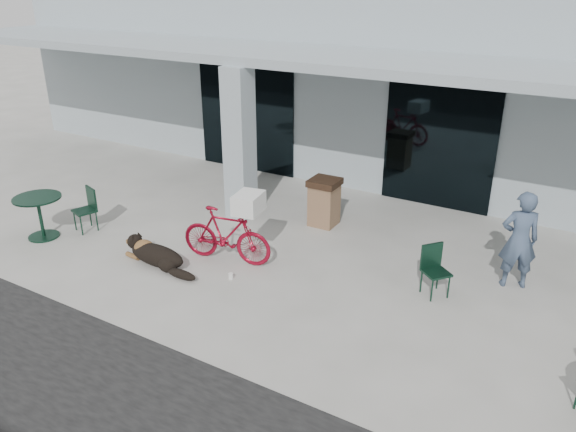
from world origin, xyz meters
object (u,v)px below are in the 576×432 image
Objects in this scene: cafe_chair_near at (84,210)px; cafe_chair_far_a at (436,272)px; person at (519,240)px; dog at (157,254)px; trash_receptacle at (324,202)px; cafe_table_near at (41,217)px; bicycle at (226,235)px.

cafe_chair_near reaches higher than cafe_chair_far_a.
person is (7.75, 2.10, 0.39)m from cafe_chair_near.
dog is 3.53m from trash_receptacle.
trash_receptacle is (4.42, 3.35, 0.07)m from cafe_table_near.
bicycle is 3.62m from cafe_chair_far_a.
cafe_chair_far_a is at bearing 27.44° from cafe_chair_near.
dog is 1.48× the size of cafe_table_near.
person is at bearing 29.86° from dog.
cafe_chair_far_a is 0.51× the size of person.
bicycle reaches higher than trash_receptacle.
cafe_table_near is 1.07× the size of cafe_chair_far_a.
cafe_table_near is 8.69m from person.
cafe_chair_near is 0.89× the size of trash_receptacle.
cafe_table_near and cafe_chair_far_a have the same top height.
trash_receptacle is at bearing 52.24° from cafe_chair_near.
person is at bearing 33.00° from cafe_chair_near.
dog is at bearing 8.20° from cafe_chair_near.
cafe_table_near is at bearing -108.74° from cafe_chair_near.
bicycle is at bearing 15.78° from cafe_table_near.
cafe_chair_far_a is at bearing 24.30° from dog.
dog is at bearing -0.30° from person.
cafe_chair_near is 1.04× the size of cafe_chair_far_a.
person is at bearing -79.55° from bicycle.
cafe_chair_near is 4.78m from trash_receptacle.
trash_receptacle is (3.94, 2.70, 0.05)m from cafe_chair_near.
bicycle is 1.28× the size of dog.
trash_receptacle is at bearing 100.21° from cafe_chair_far_a.
cafe_chair_near is at bearing 138.96° from cafe_chair_far_a.
person is at bearing -7.09° from cafe_chair_far_a.
person is 1.69× the size of trash_receptacle.
bicycle reaches higher than cafe_table_near.
trash_receptacle is (1.69, 3.08, 0.27)m from dog.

